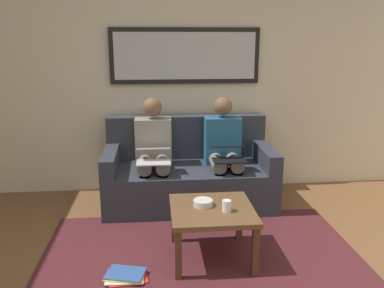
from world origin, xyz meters
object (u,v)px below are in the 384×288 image
(cup, at_px, (227,206))
(magazine_stack, at_px, (126,276))
(person_right, at_px, (153,150))
(laptop_silver, at_px, (153,155))
(laptop_black, at_px, (228,153))
(framed_mirror, at_px, (185,56))
(bowl, at_px, (203,203))
(couch, at_px, (188,173))
(person_left, at_px, (224,148))
(coffee_table, at_px, (212,215))

(cup, bearing_deg, magazine_stack, 12.61)
(cup, relative_size, person_right, 0.08)
(cup, bearing_deg, laptop_silver, -60.17)
(laptop_black, xyz_separation_m, magazine_stack, (0.96, 1.15, -0.60))
(framed_mirror, height_order, bowl, framed_mirror)
(laptop_black, relative_size, person_right, 0.29)
(bowl, bearing_deg, couch, -89.14)
(couch, relative_size, framed_mirror, 1.07)
(bowl, relative_size, person_right, 0.14)
(framed_mirror, distance_m, laptop_black, 1.22)
(person_left, xyz_separation_m, laptop_black, (-0.00, 0.25, 0.01))
(magazine_stack, bearing_deg, couch, -111.96)
(coffee_table, distance_m, laptop_black, 0.98)
(framed_mirror, height_order, magazine_stack, framed_mirror)
(magazine_stack, bearing_deg, bowl, -153.97)
(framed_mirror, relative_size, person_left, 1.45)
(cup, relative_size, person_left, 0.08)
(bowl, distance_m, laptop_silver, 0.95)
(couch, distance_m, laptop_black, 0.58)
(person_right, bearing_deg, framed_mirror, -129.20)
(bowl, xyz_separation_m, laptop_black, (-0.36, -0.85, 0.17))
(couch, height_order, framed_mirror, framed_mirror)
(cup, xyz_separation_m, laptop_silver, (0.56, -0.98, 0.15))
(framed_mirror, xyz_separation_m, magazine_stack, (0.59, 1.86, -1.53))
(laptop_silver, relative_size, magazine_stack, 0.99)
(coffee_table, xyz_separation_m, person_right, (0.46, -1.15, 0.24))
(coffee_table, bearing_deg, laptop_silver, -63.08)
(framed_mirror, distance_m, magazine_stack, 2.47)
(bowl, bearing_deg, person_right, -70.48)
(coffee_table, xyz_separation_m, bowl, (0.07, -0.05, 0.09))
(laptop_silver, bearing_deg, magazine_stack, 79.24)
(laptop_black, distance_m, laptop_silver, 0.75)
(couch, bearing_deg, framed_mirror, -90.00)
(person_right, distance_m, magazine_stack, 1.53)
(laptop_black, bearing_deg, cup, 79.24)
(framed_mirror, distance_m, coffee_table, 1.99)
(laptop_black, height_order, person_right, person_right)
(couch, relative_size, person_right, 1.55)
(framed_mirror, relative_size, bowl, 10.73)
(laptop_silver, bearing_deg, cup, 119.83)
(couch, relative_size, coffee_table, 2.71)
(person_left, bearing_deg, couch, -10.33)
(bowl, height_order, laptop_black, laptop_black)
(bowl, bearing_deg, magazine_stack, 26.03)
(framed_mirror, height_order, person_right, framed_mirror)
(couch, distance_m, bowl, 1.18)
(cup, relative_size, bowl, 0.58)
(couch, distance_m, coffee_table, 1.22)
(magazine_stack, bearing_deg, person_left, -124.58)
(couch, xyz_separation_m, laptop_black, (-0.37, 0.31, 0.31))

